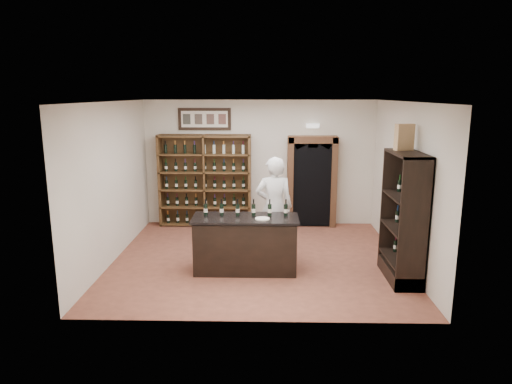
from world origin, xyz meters
TOP-DOWN VIEW (x-y plane):
  - floor at (0.00, 0.00)m, footprint 5.50×5.50m
  - ceiling at (0.00, 0.00)m, footprint 5.50×5.50m
  - wall_back at (0.00, 2.50)m, footprint 5.50×0.04m
  - wall_left at (-2.75, 0.00)m, footprint 0.04×5.00m
  - wall_right at (2.75, 0.00)m, footprint 0.04×5.00m
  - wine_shelf at (-1.30, 2.33)m, footprint 2.20×0.38m
  - framed_picture at (-1.30, 2.47)m, footprint 1.25×0.04m
  - arched_doorway at (1.25, 2.33)m, footprint 1.17×0.35m
  - emergency_light at (1.25, 2.42)m, footprint 0.30×0.10m
  - tasting_counter at (-0.20, -0.60)m, footprint 1.88×0.78m
  - counter_bottle_0 at (-0.92, -0.48)m, footprint 0.07×0.07m
  - counter_bottle_1 at (-0.63, -0.48)m, footprint 0.07×0.07m
  - counter_bottle_2 at (-0.34, -0.48)m, footprint 0.07×0.07m
  - counter_bottle_3 at (-0.06, -0.48)m, footprint 0.07×0.07m
  - counter_bottle_4 at (0.23, -0.48)m, footprint 0.07×0.07m
  - counter_bottle_5 at (0.52, -0.48)m, footprint 0.07×0.07m
  - side_cabinet at (2.52, -0.90)m, footprint 0.48×1.20m
  - shopkeeper at (0.32, 0.19)m, footprint 0.73×0.49m
  - plate at (0.10, -0.73)m, footprint 0.25×0.25m
  - wine_crate at (2.49, -0.62)m, footprint 0.34×0.21m

SIDE VIEW (x-z plane):
  - floor at x=0.00m, z-range 0.00..0.00m
  - tasting_counter at x=-0.20m, z-range -0.01..0.99m
  - side_cabinet at x=2.52m, z-range -0.35..1.85m
  - shopkeeper at x=0.32m, z-range 0.00..1.97m
  - plate at x=0.10m, z-range 1.00..1.02m
  - wine_shelf at x=-1.30m, z-range 0.00..2.20m
  - counter_bottle_0 at x=-0.92m, z-range 0.96..1.26m
  - counter_bottle_1 at x=-0.63m, z-range 0.96..1.26m
  - counter_bottle_2 at x=-0.34m, z-range 0.96..1.26m
  - counter_bottle_3 at x=-0.06m, z-range 0.96..1.26m
  - counter_bottle_4 at x=0.23m, z-range 0.96..1.26m
  - counter_bottle_5 at x=0.52m, z-range 0.96..1.26m
  - arched_doorway at x=1.25m, z-range 0.05..2.22m
  - wall_back at x=0.00m, z-range 0.00..3.00m
  - wall_left at x=-2.75m, z-range 0.00..3.00m
  - wall_right at x=2.75m, z-range 0.00..3.00m
  - emergency_light at x=1.25m, z-range 2.35..2.45m
  - wine_crate at x=2.49m, z-range 2.20..2.64m
  - framed_picture at x=-1.30m, z-range 2.29..2.81m
  - ceiling at x=0.00m, z-range 3.00..3.00m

